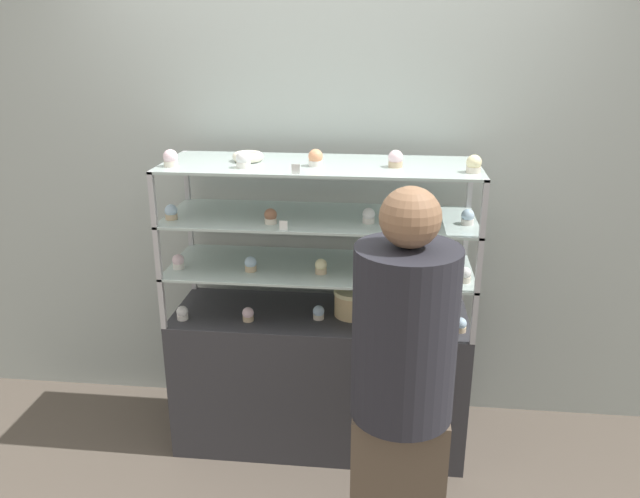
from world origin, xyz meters
name	(u,v)px	position (x,y,z in m)	size (l,w,h in m)	color
ground_plane	(320,436)	(0.00, 0.00, 0.00)	(20.00, 20.00, 0.00)	brown
back_wall	(328,183)	(0.00, 0.40, 1.30)	(8.00, 0.05, 2.60)	#A8B2AD
display_base	(320,377)	(0.00, 0.00, 0.36)	(1.46, 0.51, 0.73)	#333338
display_riser_lower	(320,269)	(0.00, 0.00, 0.97)	(1.46, 0.51, 0.25)	#B7B7BC
display_riser_middle	(320,219)	(0.00, 0.00, 1.22)	(1.46, 0.51, 0.25)	#B7B7BC
display_riser_upper	(320,167)	(0.00, 0.00, 1.47)	(1.46, 0.51, 0.25)	#B7B7BC
layer_cake_centerpiece	(353,302)	(0.17, 0.00, 0.80)	(0.19, 0.19, 0.14)	#DBBC84
sheet_cake_frosted	(410,266)	(0.43, -0.05, 1.02)	(0.21, 0.18, 0.07)	#DBBC84
cupcake_0	(182,313)	(-0.66, -0.14, 0.76)	(0.06, 0.06, 0.07)	white
cupcake_1	(248,314)	(-0.34, -0.12, 0.76)	(0.06, 0.06, 0.07)	#CCB28C
cupcake_2	(318,313)	(0.00, -0.06, 0.76)	(0.06, 0.06, 0.07)	beige
cupcake_3	(389,321)	(0.35, -0.12, 0.76)	(0.06, 0.06, 0.07)	beige
cupcake_4	(461,325)	(0.68, -0.13, 0.76)	(0.06, 0.06, 0.07)	#CCB28C
price_tag_0	(417,335)	(0.47, -0.24, 0.75)	(0.04, 0.00, 0.04)	white
cupcake_5	(178,262)	(-0.67, -0.10, 1.02)	(0.06, 0.06, 0.07)	white
cupcake_6	(251,264)	(-0.32, -0.10, 1.02)	(0.06, 0.06, 0.07)	#CCB28C
cupcake_7	(321,266)	(0.01, -0.09, 1.02)	(0.06, 0.06, 0.07)	#CCB28C
cupcake_8	(465,275)	(0.68, -0.13, 1.02)	(0.06, 0.06, 0.07)	beige
price_tag_1	(446,285)	(0.58, -0.24, 1.00)	(0.04, 0.00, 0.04)	white
cupcake_9	(171,212)	(-0.68, -0.12, 1.27)	(0.06, 0.06, 0.07)	#CCB28C
cupcake_10	(271,216)	(-0.21, -0.14, 1.27)	(0.06, 0.06, 0.07)	beige
cupcake_11	(369,216)	(0.23, -0.08, 1.27)	(0.06, 0.06, 0.07)	white
cupcake_12	(468,217)	(0.68, -0.05, 1.27)	(0.06, 0.06, 0.07)	white
price_tag_2	(283,226)	(-0.14, -0.24, 1.25)	(0.04, 0.00, 0.04)	white
cupcake_13	(171,158)	(-0.66, -0.13, 1.52)	(0.07, 0.07, 0.08)	beige
cupcake_14	(243,160)	(-0.33, -0.13, 1.52)	(0.07, 0.07, 0.08)	white
cupcake_15	(316,158)	(-0.01, -0.05, 1.52)	(0.07, 0.07, 0.08)	white
cupcake_16	(396,159)	(0.34, -0.04, 1.52)	(0.07, 0.07, 0.08)	#CCB28C
cupcake_17	(474,164)	(0.68, -0.12, 1.52)	(0.07, 0.07, 0.08)	beige
price_tag_3	(296,169)	(-0.08, -0.24, 1.51)	(0.04, 0.00, 0.04)	white
donut_glazed	(248,157)	(-0.34, 0.02, 1.51)	(0.15, 0.15, 0.04)	#EFE5CC
customer_figure	(402,386)	(0.39, -0.83, 0.85)	(0.37, 0.37, 1.59)	brown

